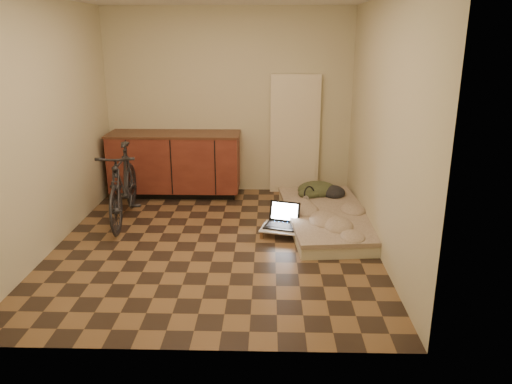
{
  "coord_description": "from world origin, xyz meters",
  "views": [
    {
      "loc": [
        0.58,
        -5.14,
        2.23
      ],
      "look_at": [
        0.44,
        0.14,
        0.55
      ],
      "focal_mm": 35.0,
      "sensor_mm": 36.0,
      "label": 1
    }
  ],
  "objects_px": {
    "futon": "(327,217)",
    "laptop": "(282,221)",
    "bicycle": "(123,181)",
    "lap_desk": "(287,229)"
  },
  "relations": [
    {
      "from": "bicycle",
      "to": "futon",
      "type": "distance_m",
      "value": 2.54
    },
    {
      "from": "bicycle",
      "to": "lap_desk",
      "type": "xyz_separation_m",
      "value": [
        2.0,
        -0.43,
        -0.43
      ]
    },
    {
      "from": "futon",
      "to": "lap_desk",
      "type": "xyz_separation_m",
      "value": [
        -0.5,
        -0.38,
        -0.0
      ]
    },
    {
      "from": "bicycle",
      "to": "futon",
      "type": "xyz_separation_m",
      "value": [
        2.5,
        -0.05,
        -0.43
      ]
    },
    {
      "from": "futon",
      "to": "laptop",
      "type": "bearing_deg",
      "value": -157.33
    },
    {
      "from": "lap_desk",
      "to": "laptop",
      "type": "xyz_separation_m",
      "value": [
        -0.06,
        0.08,
        0.06
      ]
    },
    {
      "from": "futon",
      "to": "lap_desk",
      "type": "relative_size",
      "value": 3.18
    },
    {
      "from": "bicycle",
      "to": "laptop",
      "type": "height_order",
      "value": "bicycle"
    },
    {
      "from": "futon",
      "to": "lap_desk",
      "type": "bearing_deg",
      "value": -148.49
    },
    {
      "from": "lap_desk",
      "to": "bicycle",
      "type": "bearing_deg",
      "value": -178.22
    }
  ]
}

